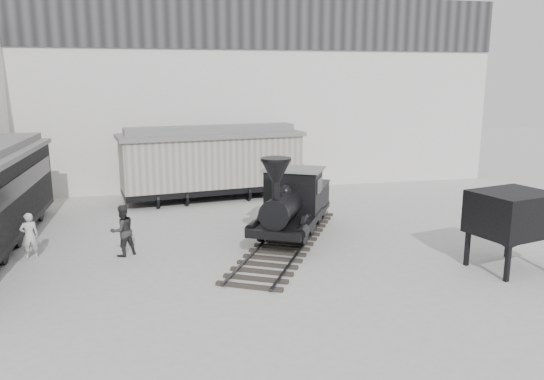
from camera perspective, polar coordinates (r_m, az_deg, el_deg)
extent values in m
plane|color=#9E9E9B|center=(18.07, 0.07, -8.89)|extent=(90.00, 90.00, 0.00)
cube|color=silver|center=(31.69, -6.14, 10.21)|extent=(34.00, 2.40, 11.00)
cube|color=#232326|center=(30.59, -6.02, 17.66)|extent=(34.00, 0.12, 3.00)
cube|color=black|center=(21.10, 1.54, -5.53)|extent=(6.73, 9.89, 0.18)
cube|color=#2D2D30|center=(21.28, -0.53, -5.22)|extent=(4.88, 8.89, 0.07)
cube|color=#2D2D30|center=(20.92, 3.64, -5.55)|extent=(4.88, 8.89, 0.07)
cylinder|color=black|center=(20.62, -1.13, -3.95)|extent=(0.69, 1.12, 1.20)
cylinder|color=black|center=(20.21, 3.53, -4.30)|extent=(0.69, 1.12, 1.20)
cylinder|color=black|center=(21.93, -0.06, -2.97)|extent=(0.69, 1.12, 1.20)
cylinder|color=black|center=(21.55, 4.32, -3.28)|extent=(0.69, 1.12, 1.20)
cube|color=black|center=(21.02, 1.66, -3.27)|extent=(3.80, 4.51, 0.31)
cylinder|color=black|center=(20.13, 1.15, -1.90)|extent=(2.16, 2.73, 1.09)
cylinder|color=black|center=(19.01, 0.42, -0.08)|extent=(0.39, 0.39, 0.66)
cone|color=black|center=(18.87, 0.42, 2.03)|extent=(1.42, 1.42, 0.77)
sphere|color=black|center=(20.42, 1.46, -0.18)|extent=(0.57, 0.57, 0.57)
cube|color=black|center=(21.72, 2.30, -0.06)|extent=(2.58, 2.32, 1.70)
cube|color=slate|center=(21.55, 2.32, 2.26)|extent=(2.88, 2.61, 0.09)
cube|color=black|center=(23.73, 3.39, -0.54)|extent=(2.78, 2.86, 0.99)
cylinder|color=black|center=(28.29, -11.11, -0.54)|extent=(2.18, 1.12, 0.83)
cylinder|color=black|center=(29.45, -1.89, 0.18)|extent=(2.18, 1.12, 0.83)
cube|color=black|center=(28.73, -6.41, 0.23)|extent=(9.65, 3.88, 0.31)
cube|color=gray|center=(28.47, -6.48, 3.11)|extent=(9.67, 3.99, 2.61)
cube|color=slate|center=(28.29, -6.55, 5.93)|extent=(10.02, 4.34, 0.21)
cube|color=slate|center=(28.27, -6.56, 6.52)|extent=(9.05, 2.48, 0.38)
cylinder|color=black|center=(25.98, -26.32, -2.70)|extent=(2.18, 0.87, 0.82)
cube|color=black|center=(21.86, -25.56, 0.40)|extent=(0.29, 10.98, 0.74)
imported|color=silver|center=(21.10, -24.64, -4.49)|extent=(0.72, 0.58, 1.70)
imported|color=#2A2A2B|center=(20.20, -15.78, -4.22)|extent=(1.17, 1.10, 1.92)
cube|color=black|center=(18.71, 24.01, -7.20)|extent=(0.16, 0.16, 1.24)
cube|color=black|center=(19.76, 20.26, -5.91)|extent=(0.16, 0.16, 1.24)
cube|color=black|center=(21.23, 24.05, -4.99)|extent=(0.16, 0.16, 1.24)
cube|color=black|center=(19.62, 24.36, -2.27)|extent=(2.88, 2.54, 1.46)
cone|color=black|center=(19.84, 24.14, -4.79)|extent=(2.30, 2.30, 0.56)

